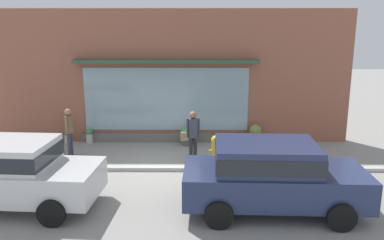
% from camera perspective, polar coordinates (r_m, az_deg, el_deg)
% --- Properties ---
extents(ground_plane, '(60.00, 60.00, 0.00)m').
position_cam_1_polar(ground_plane, '(12.74, -4.52, -6.94)').
color(ground_plane, gray).
extents(curb_strip, '(14.00, 0.24, 0.12)m').
position_cam_1_polar(curb_strip, '(12.53, -4.61, -7.00)').
color(curb_strip, '#B2B2AD').
rests_on(curb_strip, ground_plane).
extents(storefront, '(14.00, 0.81, 5.06)m').
position_cam_1_polar(storefront, '(15.25, -3.67, 6.08)').
color(storefront, '#935642').
rests_on(storefront, ground_plane).
extents(fire_hydrant, '(0.44, 0.41, 0.93)m').
position_cam_1_polar(fire_hydrant, '(13.07, 3.41, -4.15)').
color(fire_hydrant, gold).
rests_on(fire_hydrant, ground_plane).
extents(pedestrian_with_handbag, '(0.63, 0.26, 1.74)m').
position_cam_1_polar(pedestrian_with_handbag, '(12.89, 0.05, -1.91)').
color(pedestrian_with_handbag, '#232328').
rests_on(pedestrian_with_handbag, ground_plane).
extents(pedestrian_passerby, '(0.23, 0.46, 1.68)m').
position_cam_1_polar(pedestrian_passerby, '(14.26, -17.33, -1.18)').
color(pedestrian_passerby, '#333847').
rests_on(pedestrian_passerby, ground_plane).
extents(parked_car_navy, '(4.40, 2.19, 1.73)m').
position_cam_1_polar(parked_car_navy, '(9.77, 11.27, -7.54)').
color(parked_car_navy, navy).
rests_on(parked_car_navy, ground_plane).
extents(parked_car_silver, '(4.20, 2.22, 1.70)m').
position_cam_1_polar(parked_car_silver, '(10.75, -24.60, -6.65)').
color(parked_car_silver, silver).
rests_on(parked_car_silver, ground_plane).
extents(potted_plant_window_center, '(0.55, 0.55, 0.71)m').
position_cam_1_polar(potted_plant_window_center, '(14.96, -0.72, -2.26)').
color(potted_plant_window_center, '#4C4C51').
rests_on(potted_plant_window_center, ground_plane).
extents(potted_plant_low_front, '(0.26, 0.26, 0.57)m').
position_cam_1_polar(potted_plant_low_front, '(15.81, -14.61, -2.18)').
color(potted_plant_low_front, '#B7B2A3').
rests_on(potted_plant_low_front, ground_plane).
extents(potted_plant_window_left, '(0.48, 0.48, 0.78)m').
position_cam_1_polar(potted_plant_window_left, '(15.31, 9.11, -2.07)').
color(potted_plant_window_left, '#9E6042').
rests_on(potted_plant_window_left, ground_plane).
extents(potted_plant_trailing_edge, '(0.25, 0.25, 1.28)m').
position_cam_1_polar(potted_plant_trailing_edge, '(16.04, -17.63, -0.96)').
color(potted_plant_trailing_edge, '#B7B2A3').
rests_on(potted_plant_trailing_edge, ground_plane).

